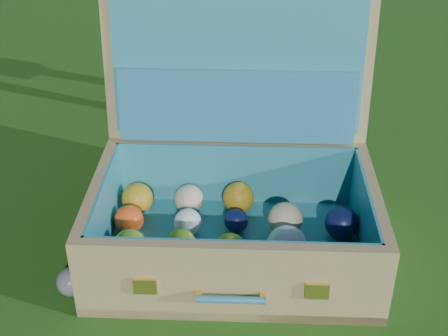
# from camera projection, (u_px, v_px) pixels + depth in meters

# --- Properties ---
(ground) EXTENTS (60.00, 60.00, 0.00)m
(ground) POSITION_uv_depth(u_px,v_px,m) (239.00, 251.00, 1.58)
(ground) COLOR #215114
(ground) RESTS_ON ground
(stray_ball) EXTENTS (0.07, 0.07, 0.07)m
(stray_ball) POSITION_uv_depth(u_px,v_px,m) (71.00, 282.00, 1.43)
(stray_ball) COLOR #396295
(stray_ball) RESTS_ON ground
(suitcase) EXTENTS (0.82, 0.73, 0.66)m
(suitcase) POSITION_uv_depth(u_px,v_px,m) (235.00, 174.00, 1.55)
(suitcase) COLOR tan
(suitcase) RESTS_ON ground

